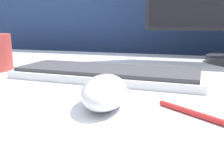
# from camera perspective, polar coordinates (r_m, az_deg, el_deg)

# --- Properties ---
(partition_panel) EXTENTS (5.00, 0.03, 1.35)m
(partition_panel) POSITION_cam_1_polar(r_m,az_deg,el_deg) (1.15, 10.24, 5.70)
(partition_panel) COLOR navy
(partition_panel) RESTS_ON ground_plane
(computer_mouse_near) EXTENTS (0.09, 0.14, 0.05)m
(computer_mouse_near) POSITION_cam_1_polar(r_m,az_deg,el_deg) (0.38, -1.63, -1.63)
(computer_mouse_near) COLOR silver
(computer_mouse_near) RESTS_ON desk
(keyboard) EXTENTS (0.42, 0.16, 0.02)m
(keyboard) POSITION_cam_1_polar(r_m,az_deg,el_deg) (0.57, -1.12, 2.29)
(keyboard) COLOR silver
(keyboard) RESTS_ON desk
(pen) EXTENTS (0.13, 0.10, 0.01)m
(pen) POSITION_cam_1_polar(r_m,az_deg,el_deg) (0.35, 20.09, -6.91)
(pen) COLOR red
(pen) RESTS_ON desk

